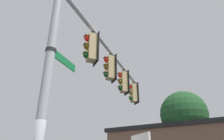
{
  "coord_description": "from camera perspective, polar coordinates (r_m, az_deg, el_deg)",
  "views": [
    {
      "loc": [
        -4.75,
        0.44,
        1.56
      ],
      "look_at": [
        2.89,
        -2.93,
        5.49
      ],
      "focal_mm": 33.91,
      "sensor_mm": 36.0,
      "label": 1
    }
  ],
  "objects": [
    {
      "name": "signal_pole",
      "position": [
        5.13,
        -17.19,
        -2.47
      ],
      "size": [
        0.23,
        0.23,
        6.88
      ],
      "primitive_type": "cylinder",
      "color": "#ADB2B7",
      "rests_on": "ground"
    },
    {
      "name": "mast_arm",
      "position": [
        9.56,
        -0.08,
        4.43
      ],
      "size": [
        5.84,
        5.91,
        0.16
      ],
      "primitive_type": "cylinder",
      "rotation": [
        0.0,
        1.57,
        5.49
      ],
      "color": "#ADB2B7"
    },
    {
      "name": "traffic_light_arm_end",
      "position": [
        12.18,
        5.76,
        -6.15
      ],
      "size": [
        0.54,
        0.49,
        1.31
      ],
      "color": "black"
    },
    {
      "name": "tree_by_storefront",
      "position": [
        17.37,
        18.81,
        -11.4
      ],
      "size": [
        3.58,
        3.58,
        7.13
      ],
      "color": "#4C3823",
      "rests_on": "ground"
    },
    {
      "name": "street_name_sign",
      "position": [
        5.7,
        -14.11,
        3.47
      ],
      "size": [
        0.95,
        0.96,
        0.22
      ],
      "color": "#147238"
    },
    {
      "name": "traffic_light_mid_outer",
      "position": [
        10.59,
        3.05,
        -3.26
      ],
      "size": [
        0.54,
        0.49,
        1.31
      ],
      "color": "black"
    },
    {
      "name": "traffic_light_mid_inner",
      "position": [
        9.07,
        -0.58,
        0.64
      ],
      "size": [
        0.54,
        0.49,
        1.31
      ],
      "color": "black"
    },
    {
      "name": "traffic_light_nearest_pole",
      "position": [
        7.65,
        -5.62,
        6.03
      ],
      "size": [
        0.54,
        0.49,
        1.31
      ],
      "color": "black"
    }
  ]
}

